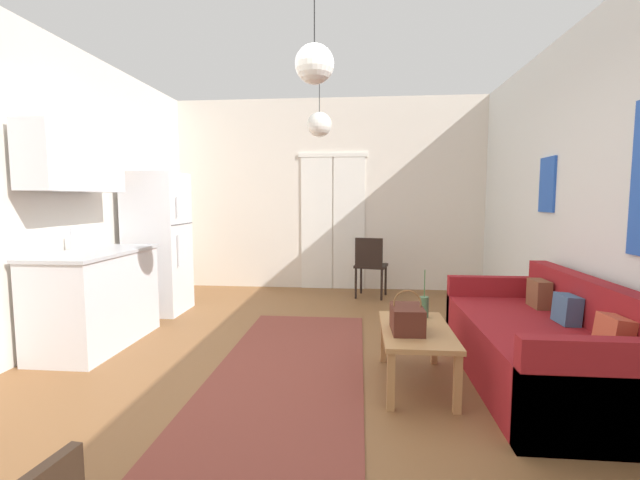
# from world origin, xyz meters

# --- Properties ---
(ground_plane) EXTENTS (5.27, 7.42, 0.10)m
(ground_plane) POSITION_xyz_m (0.00, 0.00, -0.05)
(ground_plane) COLOR brown
(wall_back) EXTENTS (4.87, 0.13, 2.89)m
(wall_back) POSITION_xyz_m (0.00, 3.46, 1.43)
(wall_back) COLOR silver
(wall_back) RESTS_ON ground_plane
(wall_right) EXTENTS (0.12, 7.02, 2.89)m
(wall_right) POSITION_xyz_m (2.38, -0.00, 1.44)
(wall_right) COLOR silver
(wall_right) RESTS_ON ground_plane
(area_rug) EXTENTS (1.19, 3.02, 0.01)m
(area_rug) POSITION_xyz_m (-0.07, 0.22, 0.01)
(area_rug) COLOR brown
(area_rug) RESTS_ON ground_plane
(couch) EXTENTS (0.91, 1.92, 0.80)m
(couch) POSITION_xyz_m (1.87, 0.12, 0.28)
(couch) COLOR maroon
(couch) RESTS_ON ground_plane
(coffee_table) EXTENTS (0.50, 0.93, 0.43)m
(coffee_table) POSITION_xyz_m (0.91, 0.03, 0.37)
(coffee_table) COLOR #B27F4C
(coffee_table) RESTS_ON ground_plane
(bamboo_vase) EXTENTS (0.07, 0.07, 0.39)m
(bamboo_vase) POSITION_xyz_m (1.01, 0.33, 0.51)
(bamboo_vase) COLOR #47704C
(bamboo_vase) RESTS_ON coffee_table
(handbag) EXTENTS (0.23, 0.32, 0.31)m
(handbag) POSITION_xyz_m (0.83, -0.06, 0.52)
(handbag) COLOR #512319
(handbag) RESTS_ON coffee_table
(refrigerator) EXTENTS (0.64, 0.63, 1.69)m
(refrigerator) POSITION_xyz_m (-1.94, 1.83, 0.85)
(refrigerator) COLOR white
(refrigerator) RESTS_ON ground_plane
(kitchen_counter) EXTENTS (0.64, 1.25, 2.02)m
(kitchen_counter) POSITION_xyz_m (-2.00, 0.62, 0.75)
(kitchen_counter) COLOR silver
(kitchen_counter) RESTS_ON ground_plane
(accent_chair) EXTENTS (0.50, 0.48, 0.85)m
(accent_chair) POSITION_xyz_m (0.64, 2.81, 0.49)
(accent_chair) COLOR black
(accent_chair) RESTS_ON ground_plane
(pendant_lamp_near) EXTENTS (0.28, 0.28, 0.69)m
(pendant_lamp_near) POSITION_xyz_m (0.15, 0.04, 2.34)
(pendant_lamp_near) COLOR black
(pendant_lamp_far) EXTENTS (0.29, 0.29, 0.77)m
(pendant_lamp_far) POSITION_xyz_m (0.00, 2.06, 2.26)
(pendant_lamp_far) COLOR black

